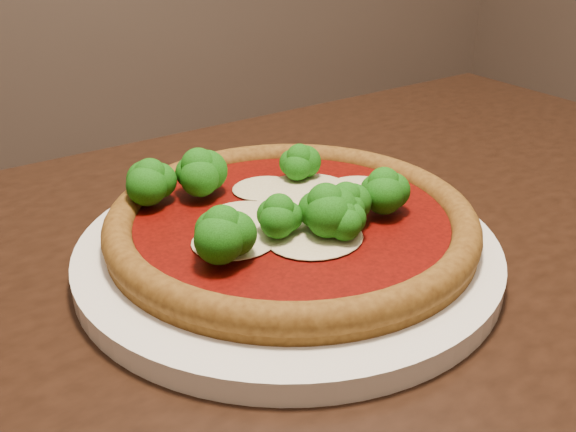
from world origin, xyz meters
name	(u,v)px	position (x,y,z in m)	size (l,w,h in m)	color
dining_table	(324,381)	(-0.15, -0.20, 0.64)	(1.24, 0.88, 0.75)	black
plate	(288,250)	(-0.16, -0.17, 0.76)	(0.34, 0.34, 0.02)	white
pizza	(288,216)	(-0.16, -0.15, 0.78)	(0.30, 0.30, 0.06)	brown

